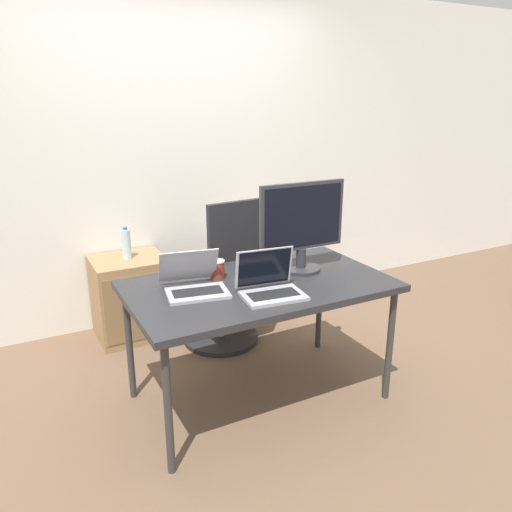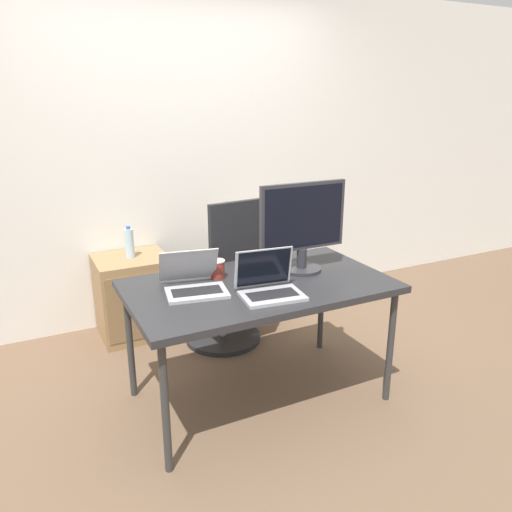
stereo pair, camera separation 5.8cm
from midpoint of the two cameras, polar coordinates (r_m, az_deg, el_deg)
ground_plane at (r=3.19m, az=0.89°, el=-15.75°), size 14.00×14.00×0.00m
wall_back at (r=4.04m, az=-8.79°, el=11.08°), size 10.00×0.05×2.60m
desk at (r=2.86m, az=0.96°, el=-4.06°), size 1.49×0.85×0.75m
office_chair at (r=3.61m, az=-2.91°, el=-3.87°), size 0.56×0.58×1.11m
cabinet_left at (r=3.91m, az=-13.39°, el=-4.48°), size 0.53×0.47×0.62m
cabinet_right at (r=4.25m, az=0.77°, el=-2.12°), size 0.53×0.47×0.62m
water_bottle at (r=3.78m, az=-13.85°, el=1.44°), size 0.07×0.07×0.24m
laptop_left at (r=2.73m, az=-6.50°, el=-3.09°), size 0.36×0.38×0.22m
laptop_right at (r=2.67m, az=2.15°, el=-3.45°), size 0.35×0.30×0.24m
monitor at (r=2.98m, az=5.91°, el=3.48°), size 0.56×0.24×0.54m
coffee_cup_white at (r=2.87m, az=-0.07°, el=-1.84°), size 0.07×0.07×0.10m
coffee_cup_brown at (r=2.91m, az=-3.85°, el=-1.49°), size 0.09×0.09×0.11m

